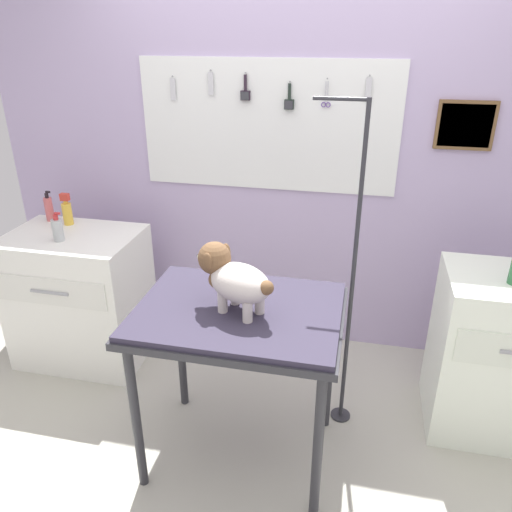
{
  "coord_description": "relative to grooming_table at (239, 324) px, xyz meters",
  "views": [
    {
      "loc": [
        0.41,
        -1.77,
        2.03
      ],
      "look_at": [
        -0.01,
        0.15,
        1.12
      ],
      "focal_mm": 34.98,
      "sensor_mm": 36.0,
      "label": 1
    }
  ],
  "objects": [
    {
      "name": "grooming_table",
      "position": [
        0.0,
        0.0,
        0.0
      ],
      "size": [
        0.95,
        0.7,
        0.87
      ],
      "color": "#2D2D33",
      "rests_on": "ground"
    },
    {
      "name": "dog",
      "position": [
        -0.02,
        -0.01,
        0.25
      ],
      "size": [
        0.4,
        0.29,
        0.3
      ],
      "color": "silver",
      "rests_on": "grooming_table"
    },
    {
      "name": "cabinet_right",
      "position": [
        1.29,
        0.51,
        -0.33
      ],
      "size": [
        0.68,
        0.54,
        0.9
      ],
      "color": "white",
      "rests_on": "ground"
    },
    {
      "name": "ground",
      "position": [
        0.09,
        -0.11,
        -0.8
      ],
      "size": [
        4.4,
        4.0,
        0.04
      ],
      "primitive_type": "cube",
      "color": "#B6B4A4"
    },
    {
      "name": "grooming_arm",
      "position": [
        0.48,
        0.37,
        0.04
      ],
      "size": [
        0.29,
        0.11,
        1.75
      ],
      "color": "#2D2D33",
      "rests_on": "ground"
    },
    {
      "name": "spray_bottle_tall",
      "position": [
        -1.32,
        0.78,
        0.17
      ],
      "size": [
        0.06,
        0.06,
        0.2
      ],
      "color": "gold",
      "rests_on": "counter_left"
    },
    {
      "name": "pump_bottle_white",
      "position": [
        -1.47,
        0.82,
        0.17
      ],
      "size": [
        0.05,
        0.05,
        0.2
      ],
      "color": "#D26265",
      "rests_on": "counter_left"
    },
    {
      "name": "spray_bottle_short",
      "position": [
        -1.23,
        0.53,
        0.16
      ],
      "size": [
        0.06,
        0.06,
        0.18
      ],
      "color": "#B0B5B5",
      "rests_on": "counter_left"
    },
    {
      "name": "counter_left",
      "position": [
        -1.21,
        0.62,
        -0.35
      ],
      "size": [
        0.8,
        0.58,
        0.87
      ],
      "color": "white",
      "rests_on": "ground"
    },
    {
      "name": "rear_wall_panel",
      "position": [
        0.08,
        1.17,
        0.38
      ],
      "size": [
        4.0,
        0.11,
        2.3
      ],
      "color": "#B6A3CB",
      "rests_on": "ground"
    }
  ]
}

